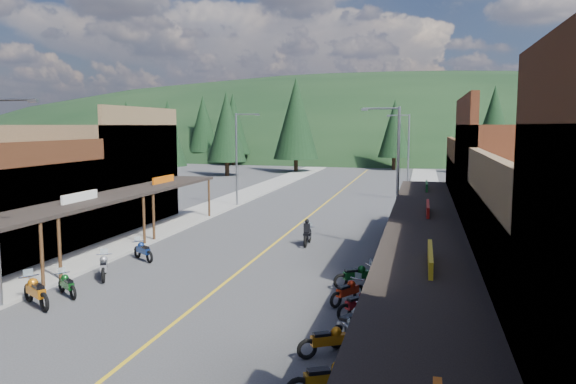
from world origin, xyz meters
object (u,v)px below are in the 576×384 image
Objects in this scene: pine_3 at (395,128)px; pine_9 at (567,131)px; pine_11 at (541,123)px; bike_east_5 at (353,321)px; bike_east_7 at (348,290)px; bike_west_5 at (36,290)px; pine_4 at (494,123)px; pedestrian_east_b at (414,210)px; bike_east_8 at (356,274)px; pine_2 at (296,118)px; pine_7 at (203,124)px; pine_8 at (168,134)px; pine_0 at (127,128)px; bike_east_4 at (329,339)px; rider_on_bike at (307,234)px; bike_east_6 at (359,302)px; bike_west_7 at (104,266)px; shop_east_3 at (515,201)px; pedestrian_east_a at (419,320)px; streetlight_1 at (238,155)px; bike_east_3 at (329,378)px; bike_west_8 at (143,250)px; bike_west_6 at (67,284)px; streetlight_2 at (395,171)px; shop_east_2 at (552,208)px; streetlight_3 at (407,152)px; shop_west_3 at (97,175)px; pine_10 at (227,127)px; pine_1 at (233,124)px.

pine_9 is at bearing -46.40° from pine_3.
pine_11 is 46.57m from bike_east_5.
bike_west_5 is at bearing -132.45° from bike_east_7.
pine_4 is 45.63m from pedestrian_east_b.
bike_east_8 is (0.07, 2.34, 0.03)m from bike_east_7.
pine_2 is 28.44m from pine_7.
bike_west_5 is at bearing -120.66° from pine_9.
pine_8 is 5.15× the size of bike_east_7.
bike_east_8 is (45.77, -61.99, -5.90)m from pine_0.
rider_on_bike is at bearing 164.42° from bike_east_4.
bike_east_6 is (12.23, 1.73, -0.10)m from bike_west_5.
bike_west_7 is 1.05× the size of bike_east_8.
shop_east_3 is 18.95m from bike_east_5.
bike_west_7 is 15.06m from pedestrian_east_a.
pedestrian_east_b reaches higher than pedestrian_east_a.
streetlight_1 is at bearing -50.10° from pine_8.
pine_7 reaches higher than bike_east_6.
bike_east_3 is at bearing -66.07° from pine_7.
bike_east_7 is (-0.60, 1.43, -0.01)m from bike_east_6.
bike_east_3 is (16.25, -68.21, -7.36)m from pine_2.
pine_3 reaches higher than pedestrian_east_a.
bike_west_5 is 12.06m from bike_east_7.
pedestrian_east_a is at bearing -85.61° from bike_west_8.
bike_west_6 is 24.10m from pedestrian_east_b.
pine_9 reaches higher than bike_east_5.
rider_on_bike is (-3.78, 7.97, 0.06)m from bike_east_8.
pine_4 is at bearing -1.97° from pine_0.
pine_0 is at bearing 131.01° from streetlight_2.
pine_7 is (-45.78, 74.30, 3.72)m from shop_east_2.
pine_2 is 7.02× the size of bike_west_8.
pine_3 is 73.75m from bike_east_4.
streetlight_3 is 15.55m from pine_11.
bike_east_6 is at bearing -143.89° from shop_east_2.
bike_west_6 is (-19.36, -15.32, -2.00)m from shop_east_3.
pine_3 reaches higher than streetlight_2.
bike_east_6 is (46.30, -65.76, -5.92)m from pine_0.
shop_west_3 is at bearing 165.68° from rider_on_bike.
bike_west_7 is (1.34, -23.27, -3.85)m from streetlight_1.
pine_10 is (-22.00, -16.00, 0.30)m from pine_3.
shop_east_3 is 5.86× the size of pedestrian_east_a.
pine_9 is 5.56× the size of bike_east_7.
bike_west_5 is at bearing -116.94° from pedestrian_east_a.
pine_3 is (14.00, 8.00, -1.51)m from pine_2.
pine_2 is 7.53× the size of bike_west_6.
pine_7 is 78.60m from bike_west_8.
bike_west_6 is (16.39, -44.02, -5.45)m from pine_8.
pine_10 reaches higher than bike_east_7.
pine_7 is at bearing 143.13° from pine_1.
pedestrian_east_a reaches higher than rider_on_bike.
bike_east_4 is 3.76m from bike_east_6.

